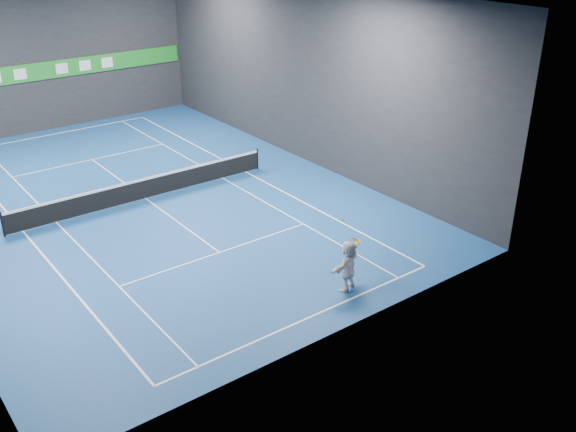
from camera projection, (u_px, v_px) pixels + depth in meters
ground at (146, 199)px, 29.25m from camera, size 26.00×26.00×0.00m
wall_back at (38, 54)px, 36.68m from camera, size 18.00×0.10×9.00m
wall_front at (336, 202)px, 17.96m from camera, size 18.00×0.10×9.00m
wall_right at (302, 73)px, 32.22m from camera, size 0.10×26.00×9.00m
baseline_near at (309, 318)px, 20.69m from camera, size 10.98×0.08×0.01m
baseline_far at (57, 134)px, 37.81m from camera, size 10.98×0.08×0.01m
sideline_doubles_left at (23, 231)px, 26.26m from camera, size 0.08×23.78×0.01m
sideline_doubles_right at (246, 172)px, 32.24m from camera, size 0.08×23.78×0.01m
sideline_singles_left at (56, 222)px, 27.01m from camera, size 0.06×23.78×0.01m
sideline_singles_right at (223, 178)px, 31.49m from camera, size 0.06×23.78×0.01m
service_line_near at (220, 252)px, 24.64m from camera, size 8.23×0.06×0.01m
service_line_far at (92, 160)px, 33.86m from camera, size 8.23×0.06×0.01m
center_service_line at (146, 199)px, 29.25m from camera, size 0.06×12.80×0.01m
player at (348, 265)px, 21.91m from camera, size 1.79×1.09×1.84m
tennis_ball at (343, 220)px, 20.90m from camera, size 0.07×0.07×0.07m
tennis_net at (145, 188)px, 29.02m from camera, size 12.50×0.10×1.07m
sponsor_banner at (41, 71)px, 37.06m from camera, size 17.64×0.11×1.00m
tennis_racket at (355, 243)px, 21.80m from camera, size 0.50×0.38×0.47m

